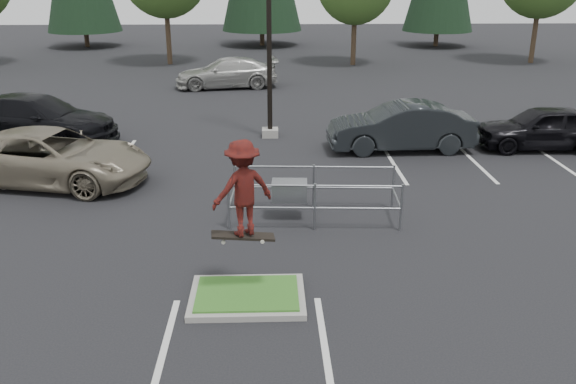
{
  "coord_description": "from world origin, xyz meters",
  "views": [
    {
      "loc": [
        0.45,
        -10.29,
        6.02
      ],
      "look_at": [
        0.83,
        1.5,
        1.65
      ],
      "focal_mm": 38.0,
      "sensor_mm": 36.0,
      "label": 1
    }
  ],
  "objects_px": {
    "car_l_black": "(35,119)",
    "car_r_charc": "(401,127)",
    "cart_corral": "(295,190)",
    "skateboarder": "(242,189)",
    "light_pole": "(269,11)",
    "car_l_tan": "(51,157)",
    "car_far_silver": "(227,73)",
    "car_r_black": "(543,128)"
  },
  "relations": [
    {
      "from": "car_l_black",
      "to": "car_r_charc",
      "type": "relative_size",
      "value": 1.18
    },
    {
      "from": "cart_corral",
      "to": "skateboarder",
      "type": "bearing_deg",
      "value": -103.52
    },
    {
      "from": "light_pole",
      "to": "cart_corral",
      "type": "distance_m",
      "value": 8.86
    },
    {
      "from": "cart_corral",
      "to": "car_l_tan",
      "type": "distance_m",
      "value": 7.65
    },
    {
      "from": "cart_corral",
      "to": "car_far_silver",
      "type": "xyz_separation_m",
      "value": [
        -2.8,
        17.97,
        0.02
      ]
    },
    {
      "from": "car_r_charc",
      "to": "car_r_black",
      "type": "height_order",
      "value": "car_r_charc"
    },
    {
      "from": "car_r_charc",
      "to": "car_l_tan",
      "type": "bearing_deg",
      "value": -76.24
    },
    {
      "from": "car_r_charc",
      "to": "car_r_black",
      "type": "distance_m",
      "value": 4.99
    },
    {
      "from": "car_l_tan",
      "to": "car_r_black",
      "type": "bearing_deg",
      "value": -67.07
    },
    {
      "from": "cart_corral",
      "to": "car_l_black",
      "type": "relative_size",
      "value": 0.73
    },
    {
      "from": "light_pole",
      "to": "car_far_silver",
      "type": "distance_m",
      "value": 10.92
    },
    {
      "from": "car_far_silver",
      "to": "car_l_black",
      "type": "bearing_deg",
      "value": -38.65
    },
    {
      "from": "light_pole",
      "to": "car_far_silver",
      "type": "xyz_separation_m",
      "value": [
        -2.2,
        10.0,
        -3.79
      ]
    },
    {
      "from": "car_l_tan",
      "to": "car_far_silver",
      "type": "xyz_separation_m",
      "value": [
        4.25,
        15.0,
        -0.03
      ]
    },
    {
      "from": "car_r_black",
      "to": "car_far_silver",
      "type": "distance_m",
      "value": 16.73
    },
    {
      "from": "light_pole",
      "to": "car_r_charc",
      "type": "distance_m",
      "value": 6.17
    },
    {
      "from": "skateboarder",
      "to": "car_r_black",
      "type": "xyz_separation_m",
      "value": [
        10.06,
        9.87,
        -1.45
      ]
    },
    {
      "from": "car_r_black",
      "to": "car_r_charc",
      "type": "bearing_deg",
      "value": -88.64
    },
    {
      "from": "car_far_silver",
      "to": "car_r_charc",
      "type": "bearing_deg",
      "value": 21.69
    },
    {
      "from": "light_pole",
      "to": "car_l_tan",
      "type": "xyz_separation_m",
      "value": [
        -6.45,
        -5.0,
        -3.76
      ]
    },
    {
      "from": "skateboarder",
      "to": "car_r_charc",
      "type": "relative_size",
      "value": 0.39
    },
    {
      "from": "skateboarder",
      "to": "car_l_tan",
      "type": "relative_size",
      "value": 0.34
    },
    {
      "from": "car_r_charc",
      "to": "car_r_black",
      "type": "bearing_deg",
      "value": 87.79
    },
    {
      "from": "car_l_tan",
      "to": "car_far_silver",
      "type": "height_order",
      "value": "car_l_tan"
    },
    {
      "from": "light_pole",
      "to": "car_r_charc",
      "type": "height_order",
      "value": "light_pole"
    },
    {
      "from": "light_pole",
      "to": "skateboarder",
      "type": "height_order",
      "value": "light_pole"
    },
    {
      "from": "car_r_black",
      "to": "skateboarder",
      "type": "bearing_deg",
      "value": -43.86
    },
    {
      "from": "car_l_black",
      "to": "car_r_charc",
      "type": "distance_m",
      "value": 13.09
    },
    {
      "from": "cart_corral",
      "to": "car_l_black",
      "type": "height_order",
      "value": "car_l_black"
    },
    {
      "from": "car_l_black",
      "to": "car_r_black",
      "type": "height_order",
      "value": "car_l_black"
    },
    {
      "from": "car_r_black",
      "to": "car_l_tan",
      "type": "bearing_deg",
      "value": -77.51
    },
    {
      "from": "cart_corral",
      "to": "car_far_silver",
      "type": "distance_m",
      "value": 18.19
    },
    {
      "from": "cart_corral",
      "to": "light_pole",
      "type": "bearing_deg",
      "value": 97.45
    },
    {
      "from": "car_r_black",
      "to": "car_far_silver",
      "type": "relative_size",
      "value": 0.84
    },
    {
      "from": "cart_corral",
      "to": "skateboarder",
      "type": "relative_size",
      "value": 2.18
    },
    {
      "from": "car_l_tan",
      "to": "car_l_black",
      "type": "height_order",
      "value": "car_l_black"
    },
    {
      "from": "car_r_black",
      "to": "light_pole",
      "type": "bearing_deg",
      "value": -99.95
    },
    {
      "from": "car_l_tan",
      "to": "car_r_charc",
      "type": "relative_size",
      "value": 1.15
    },
    {
      "from": "light_pole",
      "to": "car_r_charc",
      "type": "relative_size",
      "value": 2.03
    },
    {
      "from": "skateboarder",
      "to": "car_far_silver",
      "type": "relative_size",
      "value": 0.37
    },
    {
      "from": "car_l_black",
      "to": "car_far_silver",
      "type": "height_order",
      "value": "car_l_black"
    },
    {
      "from": "car_r_black",
      "to": "car_l_black",
      "type": "bearing_deg",
      "value": -92.94
    }
  ]
}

